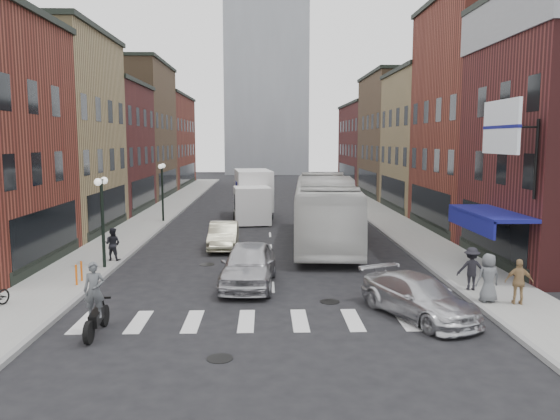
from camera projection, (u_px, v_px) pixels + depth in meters
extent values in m
plane|color=black|center=(273.00, 294.00, 20.34)|extent=(160.00, 160.00, 0.00)
cube|color=gray|center=(159.00, 214.00, 41.91)|extent=(3.00, 74.00, 0.15)
cube|color=gray|center=(378.00, 213.00, 42.37)|extent=(3.00, 74.00, 0.15)
cube|color=gray|center=(178.00, 215.00, 41.96)|extent=(0.20, 74.00, 0.16)
cube|color=gray|center=(359.00, 214.00, 42.34)|extent=(0.20, 74.00, 0.16)
cube|color=silver|center=(275.00, 321.00, 17.36)|extent=(12.00, 2.20, 0.01)
cube|color=black|center=(47.00, 233.00, 24.33)|extent=(0.08, 7.20, 2.20)
cube|color=#9A8255|center=(23.00, 136.00, 33.05)|extent=(10.00, 10.00, 12.00)
cube|color=black|center=(108.00, 207.00, 33.75)|extent=(0.08, 8.00, 2.20)
cube|color=black|center=(16.00, 31.00, 32.27)|extent=(10.30, 10.20, 0.30)
cube|color=#491A1A|center=(79.00, 149.00, 43.10)|extent=(10.00, 10.00, 10.00)
cube|color=black|center=(144.00, 192.00, 43.66)|extent=(0.08, 8.00, 2.20)
cube|color=black|center=(76.00, 83.00, 42.44)|extent=(10.30, 10.20, 0.30)
cube|color=brown|center=(116.00, 132.00, 53.81)|extent=(10.00, 12.00, 13.00)
cube|color=black|center=(168.00, 182.00, 54.57)|extent=(0.08, 9.60, 2.20)
cube|color=black|center=(113.00, 63.00, 52.97)|extent=(10.30, 12.20, 0.30)
cube|color=maroon|center=(147.00, 142.00, 67.82)|extent=(10.00, 16.00, 11.00)
cube|color=black|center=(188.00, 173.00, 68.45)|extent=(0.08, 12.80, 2.20)
cube|color=black|center=(145.00, 96.00, 67.11)|extent=(10.30, 16.20, 0.30)
cube|color=black|center=(491.00, 231.00, 24.87)|extent=(0.08, 7.20, 2.20)
cube|color=maroon|center=(512.00, 119.00, 33.74)|extent=(10.00, 10.00, 14.00)
cube|color=black|center=(429.00, 206.00, 34.29)|extent=(0.08, 8.00, 2.20)
cube|color=#9A8255|center=(455.00, 143.00, 43.85)|extent=(10.00, 10.00, 11.00)
cube|color=black|center=(392.00, 191.00, 44.20)|extent=(0.08, 8.00, 2.20)
cube|color=black|center=(458.00, 71.00, 43.13)|extent=(10.30, 10.20, 0.30)
cube|color=brown|center=(417.00, 137.00, 54.69)|extent=(10.00, 12.00, 12.00)
cube|color=black|center=(367.00, 181.00, 55.11)|extent=(0.08, 9.60, 2.20)
cube|color=black|center=(419.00, 75.00, 53.91)|extent=(10.30, 12.20, 0.30)
cube|color=#491A1A|center=(386.00, 146.00, 68.70)|extent=(10.00, 16.00, 10.00)
cube|color=black|center=(346.00, 173.00, 68.99)|extent=(0.08, 12.80, 2.20)
cube|color=black|center=(387.00, 105.00, 68.05)|extent=(10.30, 16.20, 0.30)
cube|color=navy|center=(490.00, 213.00, 22.72)|extent=(1.80, 5.00, 0.15)
cube|color=navy|center=(470.00, 221.00, 22.74)|extent=(0.10, 5.00, 0.70)
cylinder|color=black|center=(536.00, 159.00, 20.47)|extent=(0.12, 0.12, 3.00)
cylinder|color=black|center=(520.00, 127.00, 20.30)|extent=(1.40, 0.08, 0.08)
cube|color=silver|center=(501.00, 127.00, 20.28)|extent=(0.12, 3.00, 2.00)
cube|color=#9399A0|center=(266.00, 28.00, 94.51)|extent=(14.00, 14.00, 50.00)
cylinder|color=black|center=(103.00, 226.00, 23.85)|extent=(0.14, 0.14, 4.00)
cylinder|color=black|center=(101.00, 180.00, 23.60)|extent=(0.06, 0.90, 0.06)
sphere|color=white|center=(98.00, 182.00, 23.16)|extent=(0.32, 0.32, 0.32)
sphere|color=white|center=(104.00, 180.00, 24.05)|extent=(0.32, 0.32, 0.32)
cylinder|color=black|center=(163.00, 194.00, 37.73)|extent=(0.14, 0.14, 4.00)
cylinder|color=black|center=(162.00, 165.00, 37.48)|extent=(0.06, 0.90, 0.06)
sphere|color=white|center=(161.00, 166.00, 37.04)|extent=(0.32, 0.32, 0.32)
sphere|color=white|center=(163.00, 166.00, 37.93)|extent=(0.32, 0.32, 0.32)
cylinder|color=#D8590C|center=(76.00, 275.00, 21.05)|extent=(0.08, 0.08, 0.80)
cylinder|color=#D8590C|center=(82.00, 271.00, 21.65)|extent=(0.08, 0.08, 0.80)
cube|color=silver|center=(252.00, 205.00, 37.01)|extent=(2.65, 2.83, 2.48)
cube|color=black|center=(252.00, 202.00, 36.97)|extent=(2.56, 1.65, 1.09)
cube|color=silver|center=(253.00, 189.00, 40.65)|extent=(3.04, 5.40, 2.87)
cube|color=navy|center=(253.00, 189.00, 40.65)|extent=(2.72, 2.25, 1.19)
cube|color=black|center=(253.00, 211.00, 40.66)|extent=(2.89, 6.64, 0.35)
cylinder|color=black|center=(236.00, 218.00, 37.28)|extent=(0.28, 0.89, 0.89)
cylinder|color=black|center=(269.00, 218.00, 37.35)|extent=(0.28, 0.89, 0.89)
cylinder|color=black|center=(238.00, 211.00, 40.63)|extent=(0.28, 0.89, 0.89)
cylinder|color=black|center=(269.00, 211.00, 40.69)|extent=(0.28, 0.89, 0.89)
cylinder|color=black|center=(239.00, 208.00, 42.59)|extent=(0.28, 0.89, 0.89)
cylinder|color=black|center=(268.00, 208.00, 42.65)|extent=(0.28, 0.89, 0.89)
cylinder|color=black|center=(104.00, 316.00, 16.84)|extent=(0.14, 0.66, 0.66)
cylinder|color=black|center=(89.00, 333.00, 15.35)|extent=(0.14, 0.66, 0.66)
cube|color=black|center=(97.00, 316.00, 16.07)|extent=(0.37, 1.22, 0.35)
cube|color=black|center=(102.00, 298.00, 16.56)|extent=(0.55, 0.12, 0.06)
imported|color=#4E5154|center=(94.00, 290.00, 15.86)|extent=(0.64, 0.46, 1.65)
imported|color=silver|center=(325.00, 210.00, 30.10)|extent=(4.16, 13.71, 3.76)
imported|color=#B2B1B6|center=(249.00, 265.00, 21.46)|extent=(2.36, 5.13, 1.70)
imported|color=#B9B596|center=(224.00, 236.00, 28.89)|extent=(1.54, 4.25, 1.39)
imported|color=silver|center=(418.00, 297.00, 17.65)|extent=(3.62, 4.97, 1.34)
imported|color=black|center=(113.00, 244.00, 25.37)|extent=(0.82, 0.58, 1.53)
imported|color=black|center=(471.00, 269.00, 20.33)|extent=(1.11, 0.67, 1.62)
imported|color=#99774D|center=(519.00, 282.00, 18.53)|extent=(1.00, 0.67, 1.56)
imported|color=#56595D|center=(488.00, 278.00, 18.80)|extent=(0.90, 0.66, 1.70)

